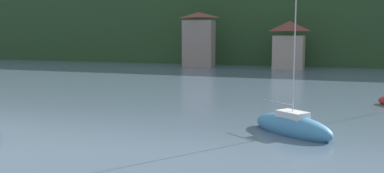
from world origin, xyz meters
The scene contains 4 objects.
wooded_hillside centered at (14.62, 136.86, 6.65)m, with size 352.00×75.92×37.62m.
shore_building_west centered at (-16.40, 86.62, 4.96)m, with size 5.89×3.23×10.18m.
shore_building_westcentral centered at (0.00, 87.91, 4.08)m, with size 5.37×5.94×8.41m.
sailboat_mid_2 centered at (5.79, 38.28, 0.42)m, with size 5.89×5.07×9.40m.
Camera 1 is at (8.29, 12.62, 6.05)m, focal length 38.96 mm.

